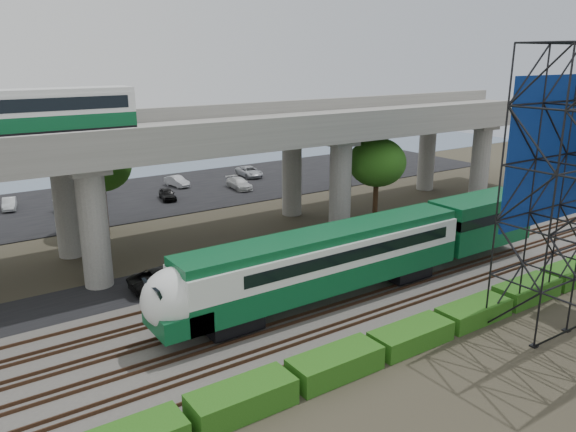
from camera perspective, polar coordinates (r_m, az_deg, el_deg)
ground at (r=32.55m, az=5.54°, el=-10.35°), size 140.00×140.00×0.00m
ballast_bed at (r=33.90m, az=3.36°, el=-8.98°), size 90.00×12.00×0.20m
service_road at (r=40.43m, az=-4.03°, el=-4.83°), size 90.00×5.00×0.08m
parking_lot at (r=61.02m, az=-15.29°, el=1.86°), size 90.00×18.00×0.08m
harbor_water at (r=81.74m, az=-20.47°, el=4.91°), size 140.00×40.00×0.03m
rail_tracks at (r=33.83m, az=3.37°, el=-8.71°), size 90.00×9.52×0.16m
commuter_train at (r=34.35m, az=6.81°, el=-3.71°), size 29.30×3.06×4.30m
overpass at (r=42.70m, az=-9.04°, el=7.50°), size 80.00×12.00×12.40m
hedge_strip at (r=30.17m, az=12.41°, el=-11.74°), size 34.60×1.80×1.20m
trees at (r=41.88m, az=-13.67°, el=3.39°), size 40.94×16.94×7.69m
suv at (r=36.78m, az=-12.10°, el=-6.13°), size 4.97×2.35×1.37m
parked_cars at (r=60.85m, az=-14.70°, el=2.49°), size 36.61×9.72×1.32m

